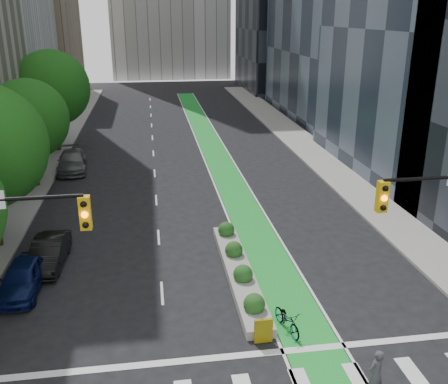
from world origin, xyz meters
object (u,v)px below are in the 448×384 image
object	(u,v)px
parked_car_left_near	(23,277)
parked_car_left_far	(72,161)
bicycle	(287,319)
cyclist	(376,373)
parked_car_left_mid	(49,253)
median_planter	(239,269)

from	to	relation	value
parked_car_left_near	parked_car_left_far	size ratio (longest dim) A/B	0.78
bicycle	cyclist	xyz separation A→B (m)	(1.88, -3.86, 0.35)
parked_car_left_mid	parked_car_left_far	xyz separation A→B (m)	(-1.01, 16.30, 0.08)
cyclist	median_planter	bearing A→B (deg)	-94.34
cyclist	bicycle	bearing A→B (deg)	-87.92
bicycle	parked_car_left_mid	xyz separation A→B (m)	(-10.26, 7.03, 0.19)
median_planter	parked_car_left_near	size ratio (longest dim) A/B	2.47
median_planter	cyclist	size ratio (longest dim) A/B	5.98
cyclist	parked_car_left_far	xyz separation A→B (m)	(-13.15, 27.19, -0.09)
cyclist	parked_car_left_far	distance (m)	30.20
parked_car_left_mid	median_planter	bearing A→B (deg)	-12.19
parked_car_left_near	bicycle	bearing A→B (deg)	-20.05
bicycle	parked_car_left_near	bearing A→B (deg)	143.52
bicycle	parked_car_left_mid	size ratio (longest dim) A/B	0.46
parked_car_left_mid	parked_car_left_near	bearing A→B (deg)	-103.48
parked_car_left_far	parked_car_left_mid	bearing A→B (deg)	-91.29
bicycle	parked_car_left_mid	bearing A→B (deg)	131.98
median_planter	parked_car_left_near	distance (m)	9.85
parked_car_left_far	median_planter	bearing A→B (deg)	-66.40
bicycle	parked_car_left_far	size ratio (longest dim) A/B	0.36
cyclist	parked_car_left_far	bearing A→B (deg)	-88.11
cyclist	parked_car_left_mid	distance (m)	16.31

